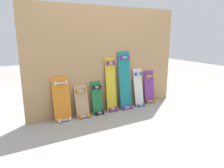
# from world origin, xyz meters

# --- Properties ---
(ground_plane) EXTENTS (12.00, 12.00, 0.00)m
(ground_plane) POSITION_xyz_m (0.00, 0.00, 0.00)
(ground_plane) COLOR #9E9991
(plywood_wall_panel) EXTENTS (2.52, 0.04, 1.59)m
(plywood_wall_panel) POSITION_xyz_m (0.00, 0.07, 0.80)
(plywood_wall_panel) COLOR tan
(plywood_wall_panel) RESTS_ON ground
(skateboard_orange) EXTENTS (0.24, 0.18, 0.69)m
(skateboard_orange) POSITION_xyz_m (-0.78, -0.02, 0.28)
(skateboard_orange) COLOR orange
(skateboard_orange) RESTS_ON ground
(skateboard_natural) EXTENTS (0.20, 0.19, 0.54)m
(skateboard_natural) POSITION_xyz_m (-0.48, -0.04, 0.20)
(skateboard_natural) COLOR tan
(skateboard_natural) RESTS_ON ground
(skateboard_green) EXTENTS (0.16, 0.19, 0.56)m
(skateboard_green) POSITION_xyz_m (-0.23, -0.03, 0.22)
(skateboard_green) COLOR #1E7238
(skateboard_green) RESTS_ON ground
(skateboard_yellow) EXTENTS (0.17, 0.17, 0.90)m
(skateboard_yellow) POSITION_xyz_m (0.02, -0.02, 0.39)
(skateboard_yellow) COLOR gold
(skateboard_yellow) RESTS_ON ground
(skateboard_teal) EXTENTS (0.21, 0.20, 0.98)m
(skateboard_teal) POSITION_xyz_m (0.27, -0.03, 0.43)
(skateboard_teal) COLOR #197A7F
(skateboard_teal) RESTS_ON ground
(skateboard_white) EXTENTS (0.16, 0.20, 0.70)m
(skateboard_white) POSITION_xyz_m (0.54, -0.03, 0.28)
(skateboard_white) COLOR silver
(skateboard_white) RESTS_ON ground
(skateboard_purple) EXTENTS (0.20, 0.15, 0.63)m
(skateboard_purple) POSITION_xyz_m (0.79, -0.00, 0.25)
(skateboard_purple) COLOR #6B338C
(skateboard_purple) RESTS_ON ground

